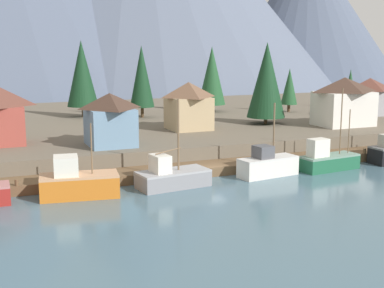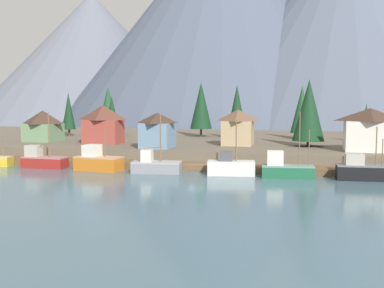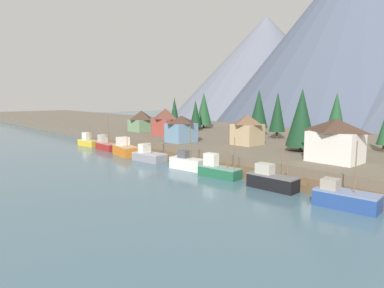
% 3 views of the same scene
% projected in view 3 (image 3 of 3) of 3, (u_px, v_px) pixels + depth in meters
% --- Properties ---
extents(ground_plane, '(400.00, 400.00, 1.00)m').
position_uv_depth(ground_plane, '(242.00, 154.00, 80.30)').
color(ground_plane, '#476675').
extents(dock, '(80.00, 4.00, 1.60)m').
position_uv_depth(dock, '(183.00, 160.00, 68.23)').
color(dock, brown).
rests_on(dock, ground_plane).
extents(shoreline_bank, '(400.00, 56.00, 2.50)m').
position_uv_depth(shoreline_bank, '(273.00, 142.00, 88.00)').
color(shoreline_bank, '#665B4C').
rests_on(shoreline_bank, ground_plane).
extents(mountain_west_peak, '(119.96, 119.96, 63.22)m').
position_uv_depth(mountain_west_peak, '(265.00, 66.00, 223.87)').
color(mountain_west_peak, slate).
rests_on(mountain_west_peak, ground_plane).
extents(mountain_central_peak, '(140.62, 140.62, 89.23)m').
position_uv_depth(mountain_central_peak, '(365.00, 28.00, 164.92)').
color(mountain_central_peak, '#4C566B').
rests_on(mountain_central_peak, ground_plane).
extents(fishing_boat_yellow, '(6.56, 3.22, 5.70)m').
position_uv_depth(fishing_boat_yellow, '(88.00, 141.00, 90.55)').
color(fishing_boat_yellow, gold).
rests_on(fishing_boat_yellow, ground_plane).
extents(fishing_boat_red, '(7.15, 2.69, 8.73)m').
position_uv_depth(fishing_boat_red, '(106.00, 145.00, 83.97)').
color(fishing_boat_red, maroon).
rests_on(fishing_boat_red, ground_plane).
extents(fishing_boat_orange, '(7.47, 4.07, 6.83)m').
position_uv_depth(fishing_boat_orange, '(125.00, 149.00, 76.27)').
color(fishing_boat_orange, '#CC6B1E').
rests_on(fishing_boat_orange, ground_plane).
extents(fishing_boat_grey, '(7.45, 4.05, 8.74)m').
position_uv_depth(fishing_boat_grey, '(149.00, 156.00, 69.50)').
color(fishing_boat_grey, gray).
rests_on(fishing_boat_grey, ground_plane).
extents(fishing_boat_white, '(6.93, 3.26, 7.84)m').
position_uv_depth(fishing_boat_white, '(187.00, 162.00, 61.62)').
color(fishing_boat_white, silver).
rests_on(fishing_boat_white, ground_plane).
extents(fishing_boat_green, '(7.28, 3.32, 9.12)m').
position_uv_depth(fishing_boat_green, '(218.00, 170.00, 55.94)').
color(fishing_boat_green, '#1E5B3D').
rests_on(fishing_boat_green, ground_plane).
extents(fishing_boat_black, '(7.23, 2.89, 7.16)m').
position_uv_depth(fishing_boat_black, '(271.00, 180.00, 48.66)').
color(fishing_boat_black, black).
rests_on(fishing_boat_black, ground_plane).
extents(fishing_boat_blue, '(7.39, 3.75, 7.97)m').
position_uv_depth(fishing_boat_blue, '(345.00, 198.00, 40.56)').
color(fishing_boat_blue, navy).
rests_on(fishing_boat_blue, ground_plane).
extents(house_red, '(7.14, 4.87, 7.20)m').
position_uv_depth(house_red, '(166.00, 122.00, 91.29)').
color(house_red, '#9E4238').
rests_on(house_red, shoreline_bank).
extents(house_tan, '(5.62, 5.62, 6.46)m').
position_uv_depth(house_tan, '(247.00, 129.00, 74.54)').
color(house_tan, tan).
rests_on(house_tan, shoreline_bank).
extents(house_white, '(7.98, 5.77, 6.89)m').
position_uv_depth(house_white, '(335.00, 140.00, 55.06)').
color(house_white, silver).
rests_on(house_white, shoreline_bank).
extents(house_blue, '(5.29, 6.12, 6.02)m').
position_uv_depth(house_blue, '(181.00, 129.00, 78.81)').
color(house_blue, '#6689A8').
rests_on(house_blue, shoreline_bank).
extents(house_green, '(6.55, 6.09, 6.12)m').
position_uv_depth(house_green, '(141.00, 121.00, 102.55)').
color(house_green, '#6B8E66').
rests_on(house_green, shoreline_bank).
extents(conifer_near_right, '(4.70, 4.70, 11.18)m').
position_uv_depth(conifer_near_right, '(336.00, 115.00, 77.23)').
color(conifer_near_right, '#4C3823').
rests_on(conifer_near_right, shoreline_bank).
extents(conifer_mid_left, '(3.05, 3.05, 9.87)m').
position_uv_depth(conifer_mid_left, '(175.00, 111.00, 113.36)').
color(conifer_mid_left, '#4C3823').
rests_on(conifer_mid_left, shoreline_bank).
extents(conifer_mid_right, '(3.91, 3.91, 11.37)m').
position_uv_depth(conifer_mid_right, '(277.00, 112.00, 85.20)').
color(conifer_mid_right, '#4C3823').
rests_on(conifer_mid_right, shoreline_bank).
extents(conifer_back_left, '(4.93, 4.93, 12.17)m').
position_uv_depth(conifer_back_left, '(259.00, 109.00, 94.11)').
color(conifer_back_left, '#4C3823').
rests_on(conifer_back_left, shoreline_bank).
extents(conifer_back_right, '(5.16, 5.16, 11.47)m').
position_uv_depth(conifer_back_right, '(204.00, 109.00, 112.54)').
color(conifer_back_right, '#4C3823').
rests_on(conifer_back_right, shoreline_bank).
extents(conifer_centre, '(5.59, 5.59, 11.82)m').
position_uv_depth(conifer_centre, '(301.00, 118.00, 65.35)').
color(conifer_centre, '#4C3823').
rests_on(conifer_centre, shoreline_bank).
extents(conifer_far_left, '(3.43, 3.43, 9.09)m').
position_uv_depth(conifer_far_left, '(196.00, 114.00, 104.65)').
color(conifer_far_left, '#4C3823').
rests_on(conifer_far_left, shoreline_bank).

